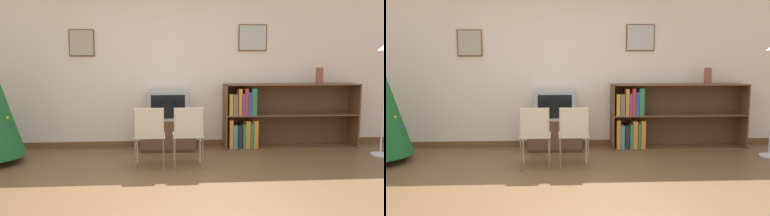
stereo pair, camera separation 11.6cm
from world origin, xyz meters
TOP-DOWN VIEW (x-y plane):
  - ground_plane at (0.00, 0.00)m, footprint 24.00×24.00m
  - wall_back at (0.00, 2.34)m, footprint 9.04×0.11m
  - tv_console at (-0.04, 2.05)m, footprint 0.85×0.44m
  - television at (-0.04, 2.05)m, footprint 0.63×0.43m
  - folding_chair_left at (-0.29, 1.00)m, footprint 0.40×0.40m
  - folding_chair_right at (0.21, 1.00)m, footprint 0.40×0.40m
  - bookshelf at (1.57, 2.11)m, footprint 2.18×0.36m
  - vase at (2.41, 2.07)m, footprint 0.12×0.12m

SIDE VIEW (x-z plane):
  - ground_plane at x=0.00m, z-range 0.00..0.00m
  - tv_console at x=-0.04m, z-range 0.00..0.49m
  - folding_chair_left at x=-0.29m, z-range 0.06..0.88m
  - folding_chair_right at x=0.21m, z-range 0.06..0.88m
  - bookshelf at x=1.57m, z-range -0.03..1.01m
  - television at x=-0.04m, z-range 0.49..0.95m
  - vase at x=2.41m, z-range 1.05..1.31m
  - wall_back at x=0.00m, z-range 0.00..2.70m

